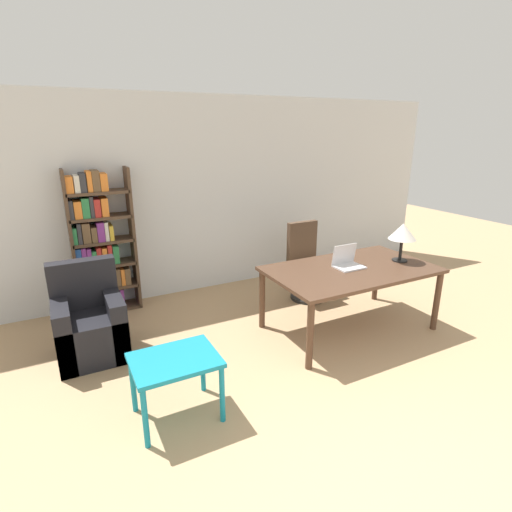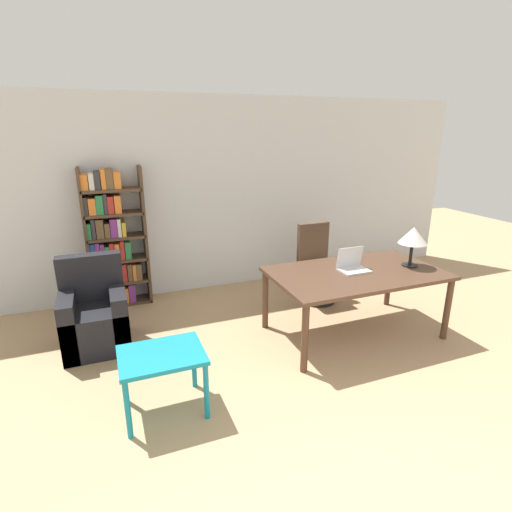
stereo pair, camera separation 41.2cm
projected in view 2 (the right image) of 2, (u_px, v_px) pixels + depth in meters
The scene contains 8 objects.
wall_back at pixel (216, 196), 5.65m from camera, with size 8.00×0.06×2.70m.
desk at pixel (356, 278), 4.43m from camera, with size 1.89×1.10×0.75m.
laptop at pixel (353, 265), 4.43m from camera, with size 0.32×0.24×0.25m.
table_lamp at pixel (413, 236), 4.48m from camera, with size 0.32×0.32×0.46m.
office_chair at pixel (316, 266), 5.42m from camera, with size 0.48×0.48×1.05m.
side_table_blue at pixel (162, 362), 3.23m from camera, with size 0.68×0.52×0.54m.
armchair at pixel (95, 318), 4.27m from camera, with size 0.66×0.67×0.97m.
bookshelf at pixel (113, 243), 5.13m from camera, with size 0.75×0.28×1.82m.
Camera 2 is at (-1.52, -0.93, 2.26)m, focal length 28.00 mm.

